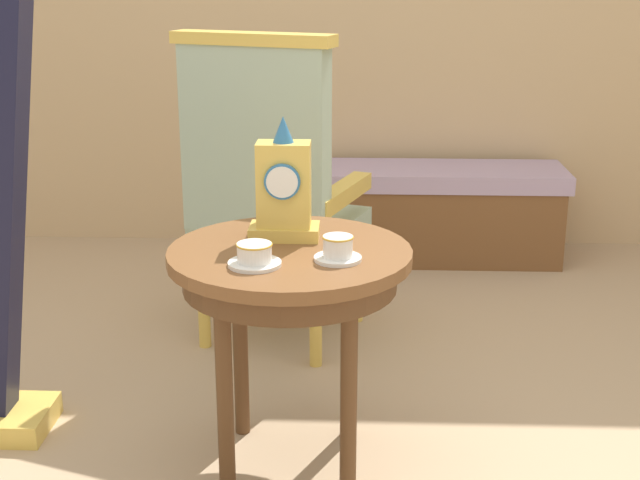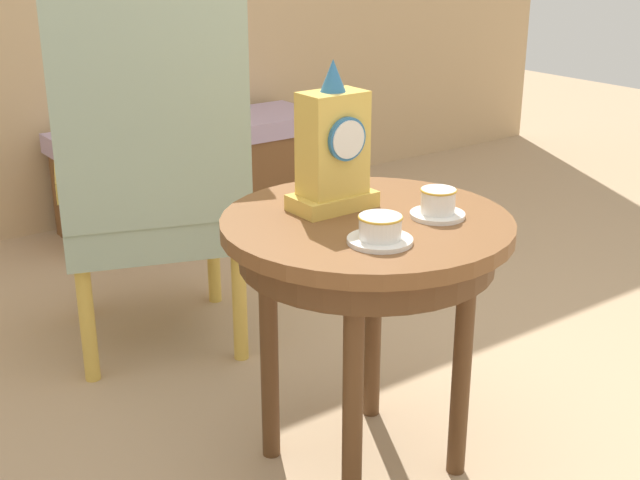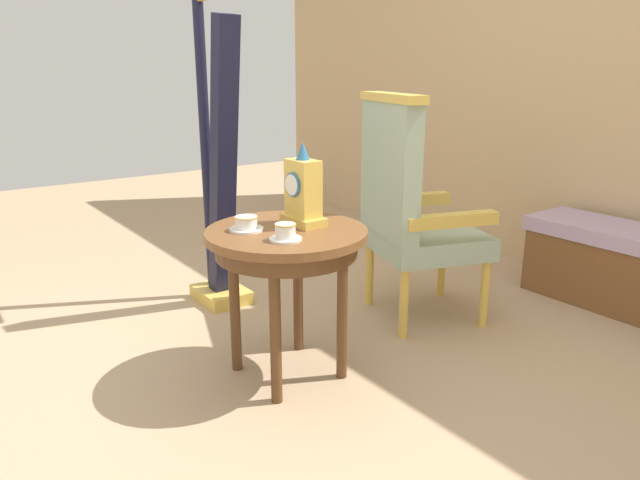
% 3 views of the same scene
% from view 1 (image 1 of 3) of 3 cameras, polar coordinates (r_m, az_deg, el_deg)
% --- Properties ---
extents(ground_plane, '(10.00, 10.00, 0.00)m').
position_cam_1_polar(ground_plane, '(2.55, -2.87, -15.00)').
color(ground_plane, tan).
extents(side_table, '(0.65, 0.65, 0.64)m').
position_cam_1_polar(side_table, '(2.38, -1.92, -2.43)').
color(side_table, brown).
rests_on(side_table, ground).
extents(teacup_left, '(0.13, 0.13, 0.06)m').
position_cam_1_polar(teacup_left, '(2.23, -4.20, -0.99)').
color(teacup_left, white).
rests_on(teacup_left, side_table).
extents(teacup_right, '(0.12, 0.12, 0.06)m').
position_cam_1_polar(teacup_right, '(2.26, 1.14, -0.60)').
color(teacup_right, white).
rests_on(teacup_right, side_table).
extents(mantel_clock, '(0.19, 0.11, 0.34)m').
position_cam_1_polar(mantel_clock, '(2.41, -2.32, 3.18)').
color(mantel_clock, gold).
rests_on(mantel_clock, side_table).
extents(armchair, '(0.68, 0.68, 1.14)m').
position_cam_1_polar(armchair, '(3.16, -3.20, 3.29)').
color(armchair, '#9EB299').
rests_on(armchair, ground).
extents(window_bench, '(1.19, 0.40, 0.44)m').
position_cam_1_polar(window_bench, '(4.26, 7.35, 1.75)').
color(window_bench, '#B299B7').
rests_on(window_bench, ground).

